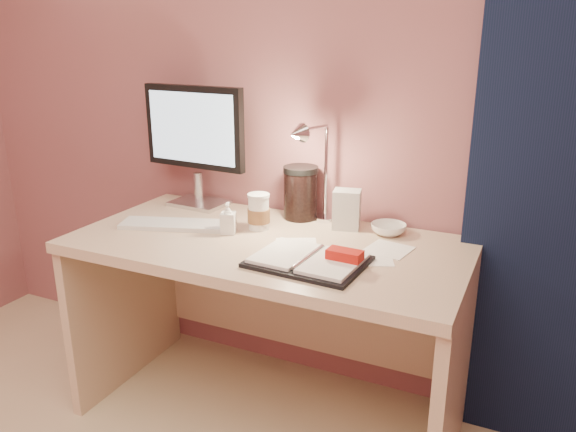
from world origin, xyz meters
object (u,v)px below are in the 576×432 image
at_px(planner, 311,260).
at_px(monitor, 196,135).
at_px(product_box, 347,210).
at_px(desk, 277,290).
at_px(dark_jar, 300,195).
at_px(keyboard, 176,225).
at_px(lotion_bottle, 228,218).
at_px(desk_lamp, 326,164).
at_px(bowl, 388,229).
at_px(coffee_cup, 259,213).

bearing_deg(planner, monitor, 153.60).
bearing_deg(product_box, desk, -153.77).
bearing_deg(dark_jar, keyboard, -142.33).
bearing_deg(monitor, planner, -25.82).
height_order(lotion_bottle, product_box, product_box).
bearing_deg(product_box, desk_lamp, -169.16).
bearing_deg(lotion_bottle, desk_lamp, 34.10).
height_order(bowl, lotion_bottle, lotion_bottle).
xyz_separation_m(coffee_cup, dark_jar, (0.09, 0.18, 0.03)).
xyz_separation_m(planner, coffee_cup, (-0.31, 0.23, 0.05)).
height_order(desk, dark_jar, dark_jar).
distance_m(planner, lotion_bottle, 0.42).
distance_m(planner, dark_jar, 0.48).
distance_m(bowl, dark_jar, 0.38).
xyz_separation_m(lotion_bottle, desk_lamp, (0.30, 0.20, 0.19)).
relative_size(monitor, lotion_bottle, 4.30).
distance_m(keyboard, lotion_bottle, 0.23).
bearing_deg(monitor, keyboard, -69.84).
distance_m(keyboard, coffee_cup, 0.32).
relative_size(bowl, dark_jar, 0.68).
distance_m(monitor, keyboard, 0.41).
distance_m(keyboard, desk_lamp, 0.61).
bearing_deg(lotion_bottle, planner, -19.71).
xyz_separation_m(keyboard, planner, (0.61, -0.12, 0.01)).
bearing_deg(coffee_cup, product_box, 25.73).
distance_m(planner, desk_lamp, 0.42).
height_order(dark_jar, desk_lamp, desk_lamp).
height_order(monitor, dark_jar, monitor).
bearing_deg(planner, desk_lamp, 108.26).
height_order(coffee_cup, lotion_bottle, coffee_cup).
distance_m(desk, lotion_bottle, 0.34).
xyz_separation_m(desk, bowl, (0.37, 0.17, 0.25)).
relative_size(lotion_bottle, desk_lamp, 0.30).
distance_m(desk, bowl, 0.48).
bearing_deg(desk_lamp, coffee_cup, -133.56).
relative_size(desk, bowl, 10.96).
height_order(monitor, product_box, monitor).
bearing_deg(desk, product_box, 38.70).
relative_size(monitor, dark_jar, 2.68).
height_order(desk, desk_lamp, desk_lamp).
relative_size(bowl, desk_lamp, 0.32).
height_order(coffee_cup, product_box, product_box).
bearing_deg(monitor, desk_lamp, -1.11).
bearing_deg(lotion_bottle, desk, 22.11).
bearing_deg(monitor, lotion_bottle, -36.53).
height_order(planner, desk_lamp, desk_lamp).
bearing_deg(lotion_bottle, product_box, 32.11).
relative_size(monitor, desk_lamp, 1.27).
xyz_separation_m(desk, planner, (0.22, -0.21, 0.24)).
distance_m(bowl, lotion_bottle, 0.59).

